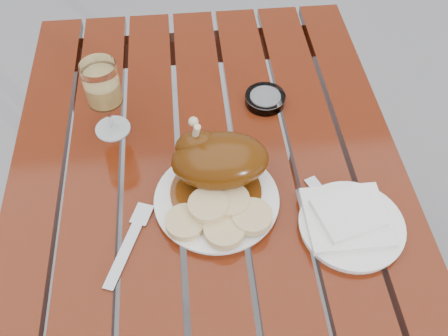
# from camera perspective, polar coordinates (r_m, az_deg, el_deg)

# --- Properties ---
(ground) EXTENTS (60.00, 60.00, 0.00)m
(ground) POSITION_cam_1_polar(r_m,az_deg,el_deg) (1.64, -1.04, -18.19)
(ground) COLOR slate
(ground) RESTS_ON ground
(table) EXTENTS (0.80, 1.20, 0.75)m
(table) POSITION_cam_1_polar(r_m,az_deg,el_deg) (1.30, -1.27, -12.37)
(table) COLOR maroon
(table) RESTS_ON ground
(dinner_plate) EXTENTS (0.28, 0.28, 0.02)m
(dinner_plate) POSITION_cam_1_polar(r_m,az_deg,el_deg) (0.95, -0.84, -3.73)
(dinner_plate) COLOR white
(dinner_plate) RESTS_ON table
(roast_duck) EXTENTS (0.19, 0.18, 0.13)m
(roast_duck) POSITION_cam_1_polar(r_m,az_deg,el_deg) (0.94, -0.85, 0.93)
(roast_duck) COLOR #572809
(roast_duck) RESTS_ON dinner_plate
(bread_dumplings) EXTENTS (0.19, 0.13, 0.03)m
(bread_dumplings) POSITION_cam_1_polar(r_m,az_deg,el_deg) (0.91, -0.48, -5.38)
(bread_dumplings) COLOR #D3B680
(bread_dumplings) RESTS_ON dinner_plate
(wine_glass) EXTENTS (0.08, 0.08, 0.18)m
(wine_glass) POSITION_cam_1_polar(r_m,az_deg,el_deg) (1.05, -13.38, 7.64)
(wine_glass) COLOR #E7BF69
(wine_glass) RESTS_ON table
(side_plate) EXTENTS (0.25, 0.25, 0.02)m
(side_plate) POSITION_cam_1_polar(r_m,az_deg,el_deg) (0.95, 14.34, -6.41)
(side_plate) COLOR white
(side_plate) RESTS_ON table
(napkin) EXTENTS (0.15, 0.14, 0.01)m
(napkin) POSITION_cam_1_polar(r_m,az_deg,el_deg) (0.94, 13.77, -5.51)
(napkin) COLOR white
(napkin) RESTS_ON side_plate
(ashtray) EXTENTS (0.12, 0.12, 0.02)m
(ashtray) POSITION_cam_1_polar(r_m,az_deg,el_deg) (1.14, 4.72, 7.86)
(ashtray) COLOR #B2B7BC
(ashtray) RESTS_ON table
(fork) EXTENTS (0.08, 0.16, 0.01)m
(fork) POSITION_cam_1_polar(r_m,az_deg,el_deg) (0.92, -11.06, -9.00)
(fork) COLOR gray
(fork) RESTS_ON table
(knife) EXTENTS (0.08, 0.17, 0.01)m
(knife) POSITION_cam_1_polar(r_m,az_deg,el_deg) (0.96, 13.73, -6.31)
(knife) COLOR gray
(knife) RESTS_ON table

